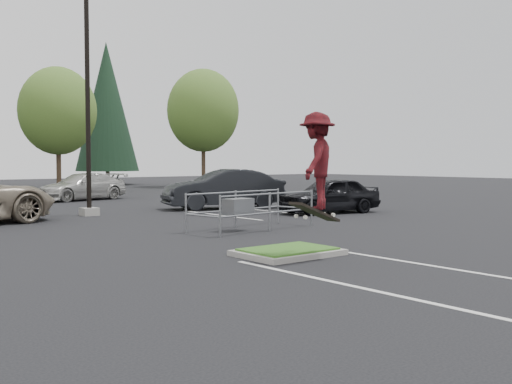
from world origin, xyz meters
TOP-DOWN VIEW (x-y plane):
  - ground at (0.00, 0.00)m, footprint 120.00×120.00m
  - grass_median at (0.00, 0.00)m, footprint 2.20×1.60m
  - stall_lines at (-1.35, 6.02)m, footprint 22.62×17.60m
  - light_pole at (0.50, 12.00)m, footprint 0.70×0.60m
  - decid_c at (5.99, 29.83)m, footprint 5.12×5.12m
  - decid_d at (17.99, 30.33)m, footprint 5.76×5.76m
  - conif_c at (14.00, 39.50)m, footprint 5.50×5.50m
  - cart_corral at (2.02, 4.35)m, footprint 4.31×2.07m
  - skateboarder at (-0.15, -1.00)m, footprint 1.50×1.33m
  - car_r_charc at (6.50, 11.50)m, footprint 5.56×3.31m
  - car_r_black at (8.52, 7.00)m, footprint 4.47×2.40m
  - car_far_silver at (3.93, 20.83)m, footprint 5.31×3.12m

SIDE VIEW (x-z plane):
  - ground at x=0.00m, z-range 0.00..0.00m
  - stall_lines at x=-1.35m, z-range 0.00..0.01m
  - grass_median at x=0.00m, z-range 0.00..0.16m
  - car_far_silver at x=3.93m, z-range 0.00..1.44m
  - car_r_black at x=8.52m, z-range 0.00..1.45m
  - cart_corral at x=2.02m, z-range 0.15..1.32m
  - car_r_charc at x=6.50m, z-range 0.00..1.73m
  - skateboarder at x=-0.15m, z-range 0.94..3.24m
  - light_pole at x=0.50m, z-range -0.50..9.62m
  - decid_c at x=5.99m, z-range 1.06..9.45m
  - decid_d at x=17.99m, z-range 1.20..10.63m
  - conif_c at x=14.00m, z-range 0.60..13.10m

